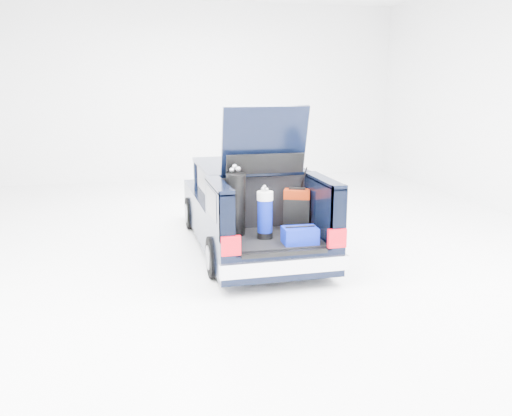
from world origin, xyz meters
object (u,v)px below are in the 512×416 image
object	(u,v)px
car	(248,208)
black_golf_bag	(236,204)
red_suitcase	(297,209)
blue_golf_bag	(265,214)
blue_duffel	(300,235)

from	to	relation	value
car	black_golf_bag	bearing A→B (deg)	-109.75
red_suitcase	black_golf_bag	distance (m)	1.00
red_suitcase	black_golf_bag	world-z (taller)	black_golf_bag
blue_golf_bag	car	bearing A→B (deg)	97.16
red_suitcase	blue_golf_bag	xyz separation A→B (m)	(-0.60, -0.38, 0.05)
black_golf_bag	blue_duffel	world-z (taller)	black_golf_bag
blue_duffel	car	bearing A→B (deg)	100.41
car	blue_golf_bag	distance (m)	1.64
car	blue_golf_bag	xyz separation A→B (m)	(-0.11, -1.62, 0.28)
red_suitcase	blue_golf_bag	bearing A→B (deg)	-125.72
red_suitcase	blue_duffel	xyz separation A→B (m)	(-0.19, -0.75, -0.19)
car	blue_duffel	distance (m)	2.01
car	black_golf_bag	world-z (taller)	car
blue_golf_bag	blue_duffel	size ratio (longest dim) A/B	1.59
car	red_suitcase	size ratio (longest dim) A/B	7.21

